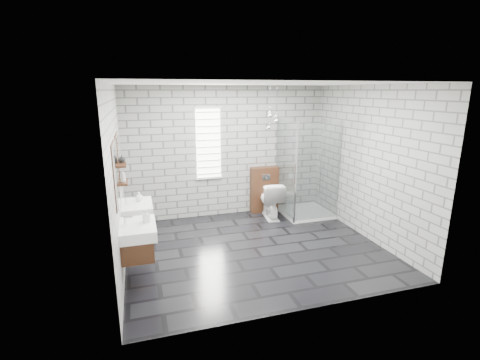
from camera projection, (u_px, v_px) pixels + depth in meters
name	position (u px, v px, depth m)	size (l,w,h in m)	color
floor	(255.00, 248.00, 5.91)	(4.20, 3.60, 0.02)	black
ceiling	(257.00, 83.00, 5.23)	(4.20, 3.60, 0.02)	white
wall_back	(227.00, 152.00, 7.25)	(4.20, 0.02, 2.70)	#9F9F99
wall_front	(309.00, 205.00, 3.89)	(4.20, 0.02, 2.70)	#9F9F99
wall_left	(117.00, 180.00, 4.99)	(0.02, 3.60, 2.70)	#9F9F99
wall_right	(368.00, 163.00, 6.16)	(0.02, 3.60, 2.70)	#9F9F99
vanity_left	(135.00, 231.00, 4.69)	(0.47, 0.70, 1.57)	#4A2916
vanity_right	(135.00, 209.00, 5.56)	(0.47, 0.70, 1.57)	#4A2916
shelf_lower	(123.00, 183.00, 4.97)	(0.14, 0.30, 0.03)	#4A2916
shelf_upper	(121.00, 165.00, 4.90)	(0.14, 0.30, 0.03)	#4A2916
window	(208.00, 144.00, 7.06)	(0.56, 0.05, 1.48)	white
cistern_panel	(264.00, 189.00, 7.58)	(0.60, 0.20, 1.00)	#4A2916
flush_plate	(266.00, 177.00, 7.41)	(0.18, 0.01, 0.12)	silver
shower_enclosure	(304.00, 193.00, 7.30)	(1.00, 1.00, 2.03)	white
pendant_cluster	(272.00, 118.00, 6.89)	(0.26, 0.25, 0.87)	silver
toilet	(270.00, 200.00, 7.26)	(0.43, 0.75, 0.77)	white
soap_bottle_a	(146.00, 216.00, 4.74)	(0.08, 0.08, 0.18)	#B2B2B2
soap_bottle_b	(139.00, 197.00, 5.64)	(0.12, 0.12, 0.16)	#B2B2B2
soap_bottle_c	(123.00, 176.00, 4.91)	(0.07, 0.07, 0.18)	#B2B2B2
vase	(122.00, 159.00, 4.98)	(0.10, 0.10, 0.11)	#B2B2B2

